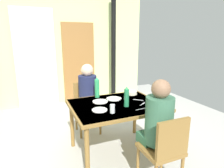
{
  "coord_description": "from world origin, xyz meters",
  "views": [
    {
      "loc": [
        -0.59,
        -2.36,
        1.63
      ],
      "look_at": [
        0.44,
        0.05,
        1.0
      ],
      "focal_mm": 30.55,
      "sensor_mm": 36.0,
      "label": 1
    }
  ],
  "objects_px": {
    "chair_far_diner": "(86,104)",
    "water_bottle_green_far": "(127,97)",
    "water_bottle_green_near": "(97,88)",
    "serving_bowl_center": "(132,93)",
    "person_far_diner": "(88,90)",
    "dining_table": "(116,109)",
    "chair_near_diner": "(165,149)",
    "person_near_diner": "(158,119)"
  },
  "relations": [
    {
      "from": "person_near_diner",
      "to": "person_far_diner",
      "type": "bearing_deg",
      "value": 105.03
    },
    {
      "from": "person_far_diner",
      "to": "serving_bowl_center",
      "type": "xyz_separation_m",
      "value": [
        0.62,
        -0.38,
        -0.01
      ]
    },
    {
      "from": "chair_near_diner",
      "to": "serving_bowl_center",
      "type": "bearing_deg",
      "value": 78.28
    },
    {
      "from": "person_near_diner",
      "to": "person_far_diner",
      "type": "xyz_separation_m",
      "value": [
        -0.38,
        1.4,
        0.0
      ]
    },
    {
      "from": "chair_near_diner",
      "to": "chair_far_diner",
      "type": "relative_size",
      "value": 1.0
    },
    {
      "from": "water_bottle_green_near",
      "to": "serving_bowl_center",
      "type": "height_order",
      "value": "water_bottle_green_near"
    },
    {
      "from": "water_bottle_green_near",
      "to": "serving_bowl_center",
      "type": "bearing_deg",
      "value": -7.18
    },
    {
      "from": "person_far_diner",
      "to": "water_bottle_green_far",
      "type": "distance_m",
      "value": 0.89
    },
    {
      "from": "person_far_diner",
      "to": "water_bottle_green_near",
      "type": "xyz_separation_m",
      "value": [
        0.06,
        -0.31,
        0.11
      ]
    },
    {
      "from": "water_bottle_green_far",
      "to": "chair_far_diner",
      "type": "bearing_deg",
      "value": 106.32
    },
    {
      "from": "water_bottle_green_far",
      "to": "dining_table",
      "type": "bearing_deg",
      "value": 122.67
    },
    {
      "from": "chair_far_diner",
      "to": "water_bottle_green_far",
      "type": "height_order",
      "value": "water_bottle_green_far"
    },
    {
      "from": "water_bottle_green_near",
      "to": "chair_far_diner",
      "type": "bearing_deg",
      "value": 97.23
    },
    {
      "from": "water_bottle_green_far",
      "to": "serving_bowl_center",
      "type": "xyz_separation_m",
      "value": [
        0.33,
        0.46,
        -0.1
      ]
    },
    {
      "from": "serving_bowl_center",
      "to": "dining_table",
      "type": "bearing_deg",
      "value": -142.29
    },
    {
      "from": "water_bottle_green_near",
      "to": "water_bottle_green_far",
      "type": "height_order",
      "value": "water_bottle_green_near"
    },
    {
      "from": "person_near_diner",
      "to": "water_bottle_green_far",
      "type": "bearing_deg",
      "value": 99.23
    },
    {
      "from": "chair_far_diner",
      "to": "person_near_diner",
      "type": "xyz_separation_m",
      "value": [
        0.38,
        -1.54,
        0.28
      ]
    },
    {
      "from": "person_far_diner",
      "to": "water_bottle_green_far",
      "type": "xyz_separation_m",
      "value": [
        0.28,
        -0.84,
        0.09
      ]
    },
    {
      "from": "dining_table",
      "to": "water_bottle_green_near",
      "type": "height_order",
      "value": "water_bottle_green_near"
    },
    {
      "from": "chair_far_diner",
      "to": "person_far_diner",
      "type": "relative_size",
      "value": 1.13
    },
    {
      "from": "dining_table",
      "to": "serving_bowl_center",
      "type": "distance_m",
      "value": 0.54
    },
    {
      "from": "dining_table",
      "to": "water_bottle_green_near",
      "type": "bearing_deg",
      "value": 109.83
    },
    {
      "from": "person_far_diner",
      "to": "water_bottle_green_near",
      "type": "distance_m",
      "value": 0.33
    },
    {
      "from": "chair_far_diner",
      "to": "person_far_diner",
      "type": "height_order",
      "value": "person_far_diner"
    },
    {
      "from": "water_bottle_green_near",
      "to": "person_far_diner",
      "type": "bearing_deg",
      "value": 100.38
    },
    {
      "from": "person_far_diner",
      "to": "serving_bowl_center",
      "type": "relative_size",
      "value": 4.53
    },
    {
      "from": "chair_far_diner",
      "to": "person_far_diner",
      "type": "xyz_separation_m",
      "value": [
        -0.0,
        -0.14,
        0.28
      ]
    },
    {
      "from": "person_far_diner",
      "to": "chair_far_diner",
      "type": "bearing_deg",
      "value": -90.0
    },
    {
      "from": "dining_table",
      "to": "water_bottle_green_far",
      "type": "bearing_deg",
      "value": -57.33
    },
    {
      "from": "chair_far_diner",
      "to": "water_bottle_green_near",
      "type": "xyz_separation_m",
      "value": [
        0.06,
        -0.44,
        0.39
      ]
    },
    {
      "from": "dining_table",
      "to": "chair_far_diner",
      "type": "distance_m",
      "value": 0.88
    },
    {
      "from": "chair_far_diner",
      "to": "person_far_diner",
      "type": "bearing_deg",
      "value": 90.0
    },
    {
      "from": "chair_near_diner",
      "to": "dining_table",
      "type": "bearing_deg",
      "value": 102.01
    },
    {
      "from": "person_far_diner",
      "to": "chair_near_diner",
      "type": "bearing_deg",
      "value": 103.75
    },
    {
      "from": "chair_far_diner",
      "to": "water_bottle_green_far",
      "type": "bearing_deg",
      "value": 106.32
    },
    {
      "from": "dining_table",
      "to": "person_near_diner",
      "type": "bearing_deg",
      "value": -75.75
    },
    {
      "from": "person_far_diner",
      "to": "water_bottle_green_near",
      "type": "bearing_deg",
      "value": 100.38
    },
    {
      "from": "chair_near_diner",
      "to": "serving_bowl_center",
      "type": "xyz_separation_m",
      "value": [
        0.24,
        1.16,
        0.27
      ]
    },
    {
      "from": "water_bottle_green_near",
      "to": "serving_bowl_center",
      "type": "xyz_separation_m",
      "value": [
        0.56,
        -0.07,
        -0.12
      ]
    },
    {
      "from": "chair_far_diner",
      "to": "water_bottle_green_far",
      "type": "xyz_separation_m",
      "value": [
        0.28,
        -0.97,
        0.37
      ]
    },
    {
      "from": "chair_far_diner",
      "to": "water_bottle_green_far",
      "type": "relative_size",
      "value": 3.2
    }
  ]
}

